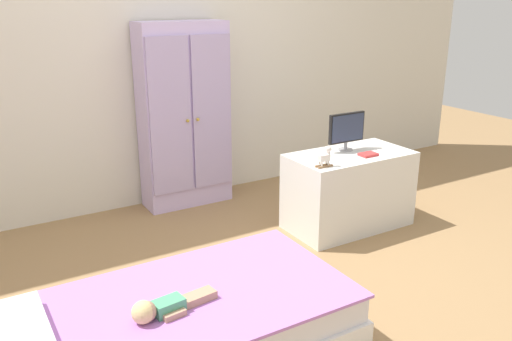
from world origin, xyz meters
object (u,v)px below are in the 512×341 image
at_px(bed, 168,332).
at_px(wardrobe, 185,116).
at_px(tv_stand, 349,190).
at_px(tv_monitor, 347,129).
at_px(rocking_horse_toy, 325,157).
at_px(doll, 159,308).
at_px(book_red, 368,155).

relative_size(bed, wardrobe, 1.21).
relative_size(bed, tv_stand, 1.96).
xyz_separation_m(wardrobe, tv_monitor, (0.80, -0.91, -0.01)).
xyz_separation_m(bed, rocking_horse_toy, (1.31, 0.58, 0.46)).
relative_size(tv_monitor, rocking_horse_toy, 2.19).
bearing_deg(tv_stand, tv_monitor, 75.91).
bearing_deg(bed, tv_monitor, 25.83).
relative_size(doll, wardrobe, 0.28).
xyz_separation_m(bed, tv_stand, (1.64, 0.72, 0.13)).
bearing_deg(tv_monitor, tv_stand, -104.09).
distance_m(bed, tv_stand, 1.79).
distance_m(doll, tv_stand, 1.87).
xyz_separation_m(bed, doll, (-0.06, -0.07, 0.18)).
relative_size(doll, tv_stand, 0.46).
bearing_deg(book_red, tv_monitor, 103.88).
bearing_deg(rocking_horse_toy, tv_monitor, 32.07).
distance_m(tv_stand, tv_monitor, 0.42).
distance_m(bed, book_red, 1.85).
distance_m(doll, rocking_horse_toy, 1.54).
relative_size(wardrobe, rocking_horse_toy, 10.46).
relative_size(tv_stand, book_red, 7.22).
xyz_separation_m(bed, wardrobe, (0.85, 1.71, 0.55)).
height_order(bed, rocking_horse_toy, rocking_horse_toy).
distance_m(wardrobe, book_red, 1.39).
xyz_separation_m(wardrobe, tv_stand, (0.78, -0.99, -0.43)).
bearing_deg(rocking_horse_toy, book_red, 5.61).
distance_m(wardrobe, tv_stand, 1.33).
height_order(bed, book_red, book_red).
bearing_deg(wardrobe, book_red, -52.16).
bearing_deg(tv_monitor, rocking_horse_toy, -147.93).
xyz_separation_m(tv_monitor, rocking_horse_toy, (-0.35, -0.22, -0.09)).
bearing_deg(bed, tv_stand, 23.87).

